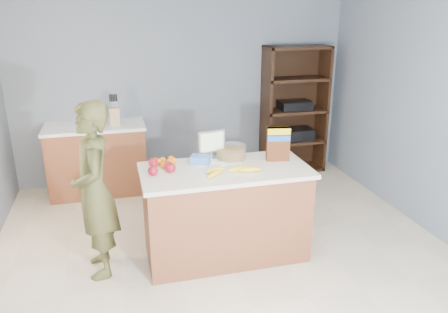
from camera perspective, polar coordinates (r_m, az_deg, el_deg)
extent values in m
cube|color=beige|center=(4.18, 1.26, -14.62)|extent=(4.50, 5.00, 0.02)
cube|color=slate|center=(6.01, -5.26, 8.81)|extent=(4.50, 0.02, 2.50)
cube|color=brown|center=(4.21, 0.17, -7.55)|extent=(1.50, 0.70, 0.86)
cube|color=silver|center=(4.03, 0.18, -1.84)|extent=(1.56, 0.76, 0.04)
cube|color=black|center=(4.40, 0.17, -11.98)|extent=(1.46, 0.66, 0.10)
cube|color=brown|center=(5.86, -16.15, -0.48)|extent=(1.20, 0.60, 0.86)
cube|color=white|center=(5.73, -16.57, 3.77)|extent=(1.24, 0.62, 0.04)
cube|color=black|center=(6.50, 8.55, 6.31)|extent=(0.90, 0.04, 1.80)
cube|color=black|center=(6.18, 5.50, 5.77)|extent=(0.04, 0.40, 1.80)
cube|color=black|center=(6.52, 12.67, 6.10)|extent=(0.04, 0.40, 1.80)
cube|color=black|center=(6.59, 8.78, -1.51)|extent=(0.90, 0.40, 0.04)
cube|color=black|center=(6.45, 8.97, 2.06)|extent=(0.90, 0.40, 0.04)
cube|color=black|center=(6.34, 9.18, 5.95)|extent=(0.90, 0.40, 0.04)
cube|color=black|center=(6.25, 9.40, 9.97)|extent=(0.90, 0.40, 0.04)
cube|color=black|center=(6.20, 9.62, 13.89)|extent=(0.90, 0.40, 0.04)
cube|color=black|center=(6.42, 9.01, 2.91)|extent=(0.55, 0.32, 0.16)
cube|color=black|center=(6.32, 9.22, 6.66)|extent=(0.45, 0.30, 0.12)
imported|color=#494924|center=(3.97, -16.56, -4.35)|extent=(0.44, 0.62, 1.59)
cube|color=tan|center=(5.63, -14.08, 5.10)|extent=(0.12, 0.10, 0.22)
cylinder|color=black|center=(5.60, -14.62, 6.60)|extent=(0.02, 0.02, 0.09)
cylinder|color=black|center=(5.60, -14.41, 6.62)|extent=(0.02, 0.02, 0.09)
cylinder|color=black|center=(5.60, -14.21, 6.64)|extent=(0.02, 0.02, 0.09)
cylinder|color=black|center=(5.60, -14.00, 6.65)|extent=(0.02, 0.02, 0.09)
cylinder|color=black|center=(5.60, -13.80, 6.67)|extent=(0.02, 0.02, 0.09)
cube|color=white|center=(4.14, -2.27, -0.97)|extent=(0.23, 0.14, 0.00)
cube|color=white|center=(4.16, 0.80, -0.86)|extent=(0.22, 0.12, 0.00)
ellipsoid|color=yellow|center=(3.92, -1.08, -1.78)|extent=(0.21, 0.11, 0.05)
ellipsoid|color=yellow|center=(3.84, -1.19, -2.26)|extent=(0.19, 0.18, 0.05)
ellipsoid|color=yellow|center=(3.95, 1.83, -1.62)|extent=(0.22, 0.09, 0.05)
ellipsoid|color=yellow|center=(3.94, 3.44, -1.71)|extent=(0.21, 0.07, 0.05)
sphere|color=maroon|center=(4.09, -9.21, -0.81)|extent=(0.09, 0.09, 0.09)
sphere|color=maroon|center=(3.94, -6.94, -1.48)|extent=(0.09, 0.09, 0.09)
sphere|color=maroon|center=(3.90, -9.26, -1.86)|extent=(0.09, 0.09, 0.09)
sphere|color=maroon|center=(3.97, -7.23, -1.32)|extent=(0.09, 0.09, 0.09)
sphere|color=orange|center=(4.11, -9.27, -0.93)|extent=(0.06, 0.06, 0.06)
sphere|color=orange|center=(4.14, -8.45, -0.70)|extent=(0.06, 0.06, 0.06)
sphere|color=orange|center=(4.06, -7.81, -1.10)|extent=(0.06, 0.06, 0.06)
sphere|color=orange|center=(4.16, -6.67, -0.54)|extent=(0.06, 0.06, 0.06)
sphere|color=orange|center=(4.17, -8.95, -0.59)|extent=(0.06, 0.06, 0.06)
sphere|color=orange|center=(4.12, -7.09, -0.73)|extent=(0.06, 0.06, 0.06)
sphere|color=orange|center=(4.21, -6.90, -0.32)|extent=(0.06, 0.06, 0.06)
sphere|color=orange|center=(4.17, -7.98, -0.53)|extent=(0.06, 0.06, 0.06)
cube|color=blue|center=(4.14, -3.08, -0.42)|extent=(0.21, 0.18, 0.08)
cylinder|color=#267219|center=(4.28, 0.95, 0.34)|extent=(0.27, 0.27, 0.09)
cylinder|color=white|center=(4.27, 0.95, 0.60)|extent=(0.30, 0.30, 0.13)
cylinder|color=silver|center=(4.30, -1.65, -0.12)|extent=(0.12, 0.12, 0.01)
cylinder|color=silver|center=(4.29, -1.65, 0.27)|extent=(0.02, 0.02, 0.05)
cube|color=silver|center=(4.25, -1.67, 2.00)|extent=(0.28, 0.09, 0.22)
cube|color=yellow|center=(4.23, -1.55, 1.92)|extent=(0.24, 0.05, 0.18)
cube|color=#592B14|center=(4.21, 7.07, 1.61)|extent=(0.23, 0.12, 0.33)
cube|color=yellow|center=(4.18, 7.15, 3.37)|extent=(0.23, 0.12, 0.06)
cube|color=blue|center=(4.20, 7.11, 2.45)|extent=(0.23, 0.12, 0.05)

